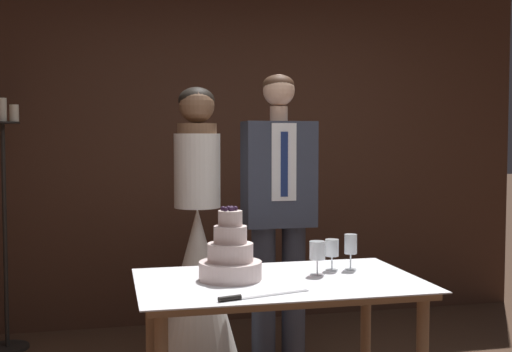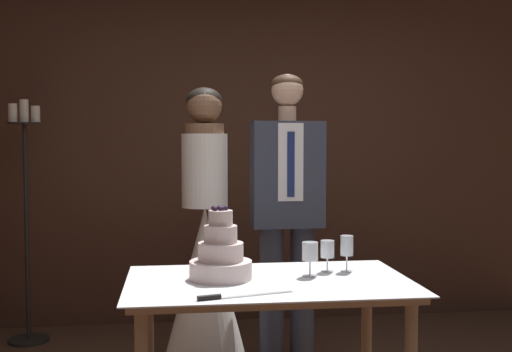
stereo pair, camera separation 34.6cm
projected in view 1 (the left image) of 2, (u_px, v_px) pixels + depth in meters
name	position (u px, v px, depth m)	size (l,w,h in m)	color
wall_back	(231.00, 135.00, 4.98)	(4.78, 0.12, 2.88)	#472B1E
cake_table	(279.00, 298.00, 3.03)	(1.33, 0.83, 0.75)	#8E6B4C
tiered_cake	(230.00, 257.00, 3.02)	(0.30, 0.30, 0.35)	beige
cake_knife	(247.00, 297.00, 2.66)	(0.42, 0.13, 0.02)	silver
wine_glass_near	(332.00, 250.00, 3.23)	(0.07, 0.07, 0.16)	silver
wine_glass_middle	(351.00, 245.00, 3.24)	(0.06, 0.06, 0.18)	silver
wine_glass_far	(317.00, 252.00, 3.11)	(0.08, 0.08, 0.17)	silver
bride	(198.00, 266.00, 3.90)	(0.54, 0.54, 1.72)	white
groom	(279.00, 203.00, 3.99)	(0.44, 0.25, 1.81)	#333847
candle_stand	(5.00, 222.00, 4.26)	(0.28, 0.28, 1.68)	black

